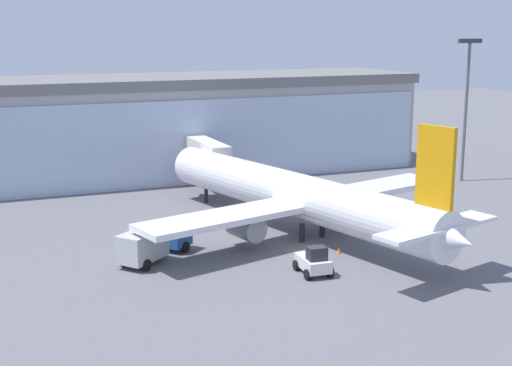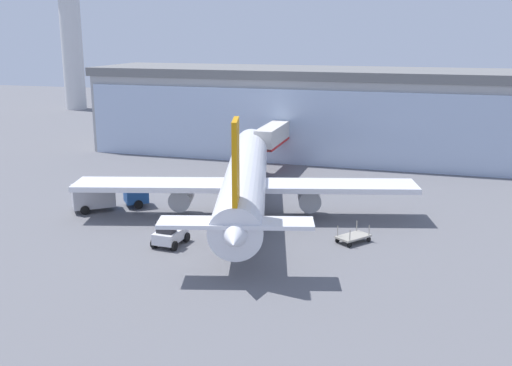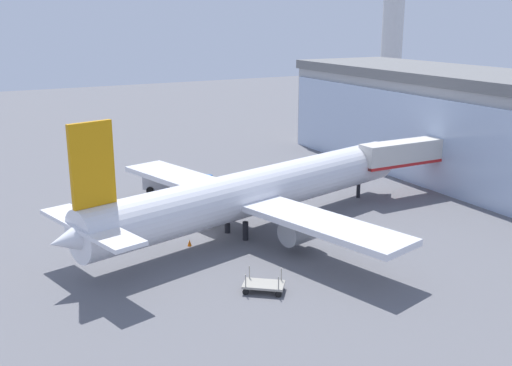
{
  "view_description": "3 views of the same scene",
  "coord_description": "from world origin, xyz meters",
  "views": [
    {
      "loc": [
        -26.45,
        -51.16,
        18.23
      ],
      "look_at": [
        -2.13,
        6.08,
        4.53
      ],
      "focal_mm": 50.0,
      "sensor_mm": 36.0,
      "label": 1
    },
    {
      "loc": [
        17.06,
        -49.28,
        17.27
      ],
      "look_at": [
        1.87,
        4.66,
        3.03
      ],
      "focal_mm": 42.0,
      "sensor_mm": 36.0,
      "label": 2
    },
    {
      "loc": [
        44.78,
        -19.64,
        18.17
      ],
      "look_at": [
        1.11,
        4.15,
        4.38
      ],
      "focal_mm": 42.0,
      "sensor_mm": 36.0,
      "label": 3
    }
  ],
  "objects": [
    {
      "name": "safety_cone_wingtip",
      "position": [
        -13.88,
        4.44,
        0.28
      ],
      "size": [
        0.36,
        0.36,
        0.55
      ],
      "primitive_type": "cone",
      "color": "orange",
      "rests_on": "ground"
    },
    {
      "name": "pushback_tug",
      "position": [
        -2.56,
        -6.04,
        0.97
      ],
      "size": [
        2.38,
        3.33,
        2.3
      ],
      "rotation": [
        0.0,
        0.0,
        1.49
      ],
      "color": "silver",
      "rests_on": "ground"
    },
    {
      "name": "baggage_cart",
      "position": [
        12.02,
        -1.19,
        0.5
      ],
      "size": [
        2.99,
        3.19,
        1.5
      ],
      "rotation": [
        0.0,
        0.0,
        4.04
      ],
      "color": "#9E998C",
      "rests_on": "ground"
    },
    {
      "name": "catering_truck",
      "position": [
        -12.76,
        1.95,
        1.47
      ],
      "size": [
        7.11,
        6.22,
        2.65
      ],
      "rotation": [
        0.0,
        0.0,
        0.66
      ],
      "color": "#2659A5",
      "rests_on": "ground"
    },
    {
      "name": "safety_cone_nose",
      "position": [
        1.68,
        -2.39,
        0.28
      ],
      "size": [
        0.36,
        0.36,
        0.55
      ],
      "primitive_type": "cone",
      "color": "orange",
      "rests_on": "ground"
    },
    {
      "name": "ground",
      "position": [
        0.0,
        0.0,
        0.0
      ],
      "size": [
        240.0,
        240.0,
        0.0
      ],
      "primitive_type": "plane",
      "color": "slate"
    },
    {
      "name": "control_tower",
      "position": [
        -59.66,
        71.37,
        20.62
      ],
      "size": [
        9.7,
        9.7,
        32.78
      ],
      "color": "silver",
      "rests_on": "ground"
    },
    {
      "name": "airplane",
      "position": [
        0.97,
        4.06,
        3.52
      ],
      "size": [
        32.23,
        37.54,
        11.43
      ],
      "rotation": [
        0.0,
        0.0,
        1.82
      ],
      "color": "silver",
      "rests_on": "ground"
    },
    {
      "name": "jet_bridge",
      "position": [
        -0.99,
        24.3,
        4.49
      ],
      "size": [
        2.27,
        13.06,
        5.87
      ],
      "rotation": [
        0.0,
        0.0,
        1.57
      ],
      "color": "beige",
      "rests_on": "ground"
    },
    {
      "name": "terminal_building",
      "position": [
        -0.0,
        34.63,
        6.13
      ],
      "size": [
        60.11,
        16.32,
        12.24
      ],
      "rotation": [
        0.0,
        0.0,
        -0.02
      ],
      "color": "#9F9F9F",
      "rests_on": "ground"
    }
  ]
}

